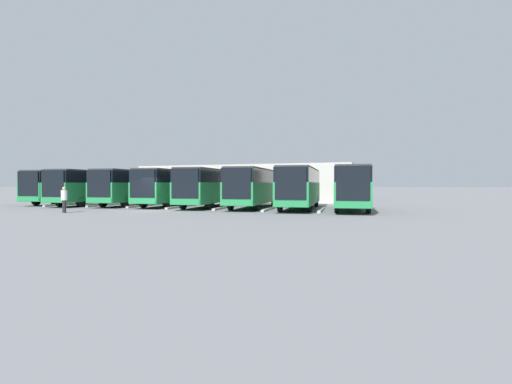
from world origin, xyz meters
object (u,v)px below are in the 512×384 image
at_px(bus_1, 300,186).
at_px(bus_3, 210,186).
at_px(bus_2, 254,186).
at_px(bus_4, 173,186).
at_px(bus_7, 70,186).
at_px(bus_6, 94,186).
at_px(pedestrian, 64,199).
at_px(bus_0, 352,186).
at_px(bus_5, 134,186).

bearing_deg(bus_1, bus_3, -8.54).
xyz_separation_m(bus_2, bus_3, (4.05, 0.21, 0.00)).
xyz_separation_m(bus_4, bus_7, (12.14, 0.04, 0.00)).
xyz_separation_m(bus_4, bus_6, (8.10, 1.07, 0.00)).
distance_m(bus_7, pedestrian, 14.25).
height_order(bus_3, bus_4, same).
height_order(bus_0, bus_4, same).
bearing_deg(bus_0, bus_6, -6.17).
xyz_separation_m(bus_1, bus_7, (24.29, -0.41, 0.00)).
xyz_separation_m(bus_2, pedestrian, (10.37, 10.11, -0.86)).
relative_size(bus_1, bus_3, 1.00).
relative_size(bus_7, pedestrian, 6.36).
xyz_separation_m(bus_3, bus_5, (8.10, -0.12, 0.00)).
relative_size(bus_6, pedestrian, 6.36).
relative_size(bus_0, pedestrian, 6.36).
bearing_deg(bus_4, bus_2, 170.87).
relative_size(bus_2, pedestrian, 6.36).
bearing_deg(bus_2, bus_3, -5.06).
relative_size(bus_0, bus_6, 1.00).
relative_size(bus_4, bus_6, 1.00).
xyz_separation_m(bus_0, bus_2, (8.10, -0.14, 0.00)).
bearing_deg(bus_3, bus_5, -8.82).
distance_m(bus_2, bus_7, 20.24).
bearing_deg(bus_0, bus_7, -8.50).
relative_size(bus_1, bus_6, 1.00).
bearing_deg(bus_3, bus_6, -4.69).
bearing_deg(bus_5, pedestrian, 92.07).
distance_m(bus_0, bus_5, 20.24).
bearing_deg(bus_0, bus_5, -8.12).
distance_m(bus_4, bus_6, 8.17).
distance_m(bus_5, bus_6, 4.13).
bearing_deg(bus_2, bus_0, 171.04).
relative_size(bus_2, bus_5, 1.00).
relative_size(bus_3, bus_4, 1.00).
xyz_separation_m(bus_3, bus_7, (16.19, -0.33, 0.00)).
height_order(bus_2, pedestrian, bus_2).
distance_m(bus_2, bus_4, 8.10).
xyz_separation_m(bus_1, bus_2, (4.05, -0.29, 0.00)).
bearing_deg(bus_3, bus_4, -13.18).
relative_size(bus_1, bus_2, 1.00).
xyz_separation_m(bus_2, bus_4, (8.10, -0.16, 0.00)).
distance_m(bus_2, pedestrian, 14.51).
distance_m(bus_0, bus_3, 12.14).
bearing_deg(bus_7, bus_4, 172.22).
bearing_deg(pedestrian, bus_1, 65.65).
xyz_separation_m(bus_6, bus_7, (4.05, -1.03, 0.00)).
distance_m(bus_4, pedestrian, 10.56).
distance_m(bus_3, bus_5, 8.10).
relative_size(bus_3, bus_5, 1.00).
relative_size(bus_3, bus_7, 1.00).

